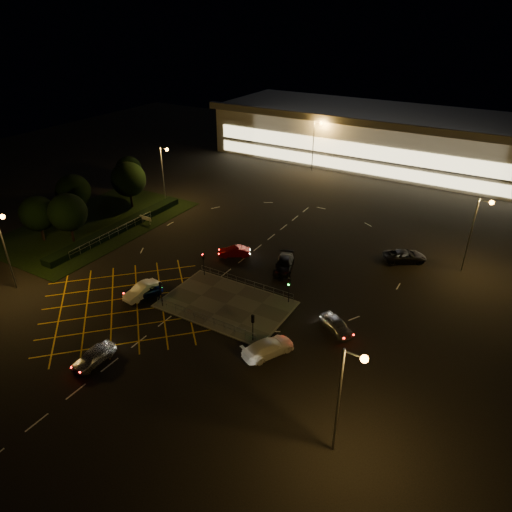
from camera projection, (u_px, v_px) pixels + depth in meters
The scene contains 27 objects.
ground at pixel (221, 292), 54.78m from camera, with size 180.00×180.00×0.00m, color black.
pedestrian_island at pixel (226, 304), 52.35m from camera, with size 14.00×9.00×0.12m, color #4C4944.
grass_verge at pixel (96, 224), 71.78m from camera, with size 18.00×30.00×0.08m, color black.
hedge at pixel (119, 228), 69.32m from camera, with size 2.00×26.00×1.00m, color black.
supermarket at pixel (382, 136), 98.97m from camera, with size 72.00×26.50×10.50m.
streetlight_sw at pixel (5, 240), 52.18m from camera, with size 1.78×0.56×10.03m.
streetlight_se at pixel (346, 389), 31.94m from camera, with size 1.78×0.56×10.03m.
streetlight_nw at pixel (164, 168), 75.71m from camera, with size 1.78×0.56×10.03m.
streetlight_ne at pixel (477, 225), 55.81m from camera, with size 1.78×0.56×10.03m.
streetlight_far_left at pixel (316, 139), 92.10m from camera, with size 1.78×0.56×10.03m.
signal_sw at pixel (161, 289), 50.90m from camera, with size 0.28×0.30×3.15m.
signal_se at pixel (253, 322), 45.55m from camera, with size 0.28×0.30×3.15m.
signal_nw at pixel (203, 259), 56.93m from camera, with size 0.28×0.30×3.15m.
signal_ne at pixel (289, 286), 51.57m from camera, with size 0.28×0.30×3.15m.
tree_a at pixel (38, 213), 64.57m from camera, with size 5.04×5.04×6.86m.
tree_b at pixel (73, 192), 71.34m from camera, with size 5.40×5.40×7.35m.
tree_c at pixel (129, 179), 75.45m from camera, with size 5.76×5.76×7.84m.
tree_d at pixel (129, 169), 83.10m from camera, with size 4.68×4.68×6.37m.
tree_e at pixel (68, 212), 64.14m from camera, with size 5.40×5.40×7.35m.
car_near_silver at pixel (94, 356), 43.54m from camera, with size 1.82×4.53×1.54m, color #B3B5BB.
car_queue_white at pixel (142, 290), 53.60m from camera, with size 1.64×4.69×1.55m, color white.
car_left_blue at pixel (143, 291), 53.72m from camera, with size 2.11×4.58×1.27m, color #0D1B4F.
car_far_dkgrey at pixel (284, 264), 58.99m from camera, with size 2.22×5.45×1.58m, color black.
car_right_silver at pixel (337, 325), 47.85m from camera, with size 1.76×4.38×1.49m, color #A2A4A9.
car_circ_red at pixel (234, 252), 62.24m from camera, with size 1.48×4.26×1.40m, color maroon.
car_east_grey at pixel (405, 256), 60.92m from camera, with size 2.60×5.64×1.57m, color black.
car_approach_white at pixel (268, 347), 44.64m from camera, with size 2.21×5.44×1.58m, color silver.
Camera 1 is at (26.96, -37.44, 30.12)m, focal length 32.00 mm.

